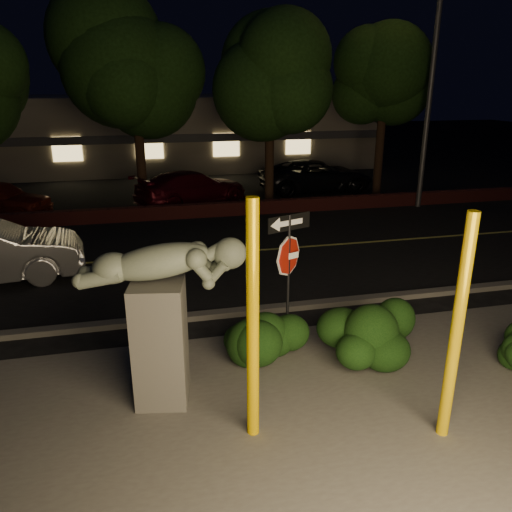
{
  "coord_description": "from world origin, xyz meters",
  "views": [
    {
      "loc": [
        -2.57,
        -6.58,
        4.66
      ],
      "look_at": [
        -0.56,
        2.04,
        1.6
      ],
      "focal_mm": 35.0,
      "sensor_mm": 36.0,
      "label": 1
    }
  ],
  "objects_px": {
    "yellow_pole_right": "(457,331)",
    "streetlight": "(429,47)",
    "yellow_pole_left": "(253,325)",
    "parked_car_dark": "(316,176)",
    "sculpture": "(161,305)",
    "signpost": "(289,256)",
    "parked_car_darkred": "(192,188)"
  },
  "relations": [
    {
      "from": "yellow_pole_left",
      "to": "sculpture",
      "type": "distance_m",
      "value": 1.57
    },
    {
      "from": "streetlight",
      "to": "yellow_pole_right",
      "type": "bearing_deg",
      "value": -94.45
    },
    {
      "from": "streetlight",
      "to": "yellow_pole_left",
      "type": "bearing_deg",
      "value": -104.24
    },
    {
      "from": "yellow_pole_left",
      "to": "parked_car_dark",
      "type": "bearing_deg",
      "value": 67.45
    },
    {
      "from": "signpost",
      "to": "parked_car_darkred",
      "type": "xyz_separation_m",
      "value": [
        -0.4,
        12.19,
        -1.15
      ]
    },
    {
      "from": "signpost",
      "to": "parked_car_dark",
      "type": "bearing_deg",
      "value": 47.85
    },
    {
      "from": "yellow_pole_right",
      "to": "streetlight",
      "type": "distance_m",
      "value": 14.89
    },
    {
      "from": "sculpture",
      "to": "yellow_pole_right",
      "type": "bearing_deg",
      "value": -14.27
    },
    {
      "from": "yellow_pole_right",
      "to": "streetlight",
      "type": "relative_size",
      "value": 0.32
    },
    {
      "from": "sculpture",
      "to": "streetlight",
      "type": "relative_size",
      "value": 0.26
    },
    {
      "from": "sculpture",
      "to": "parked_car_darkred",
      "type": "relative_size",
      "value": 0.56
    },
    {
      "from": "signpost",
      "to": "parked_car_dark",
      "type": "height_order",
      "value": "signpost"
    },
    {
      "from": "streetlight",
      "to": "parked_car_darkred",
      "type": "xyz_separation_m",
      "value": [
        -8.56,
        2.35,
        -5.25
      ]
    },
    {
      "from": "parked_car_dark",
      "to": "signpost",
      "type": "bearing_deg",
      "value": 155.89
    },
    {
      "from": "yellow_pole_right",
      "to": "parked_car_dark",
      "type": "relative_size",
      "value": 0.63
    },
    {
      "from": "yellow_pole_left",
      "to": "yellow_pole_right",
      "type": "xyz_separation_m",
      "value": [
        2.58,
        -0.62,
        -0.08
      ]
    },
    {
      "from": "yellow_pole_right",
      "to": "sculpture",
      "type": "height_order",
      "value": "yellow_pole_right"
    },
    {
      "from": "streetlight",
      "to": "parked_car_dark",
      "type": "relative_size",
      "value": 1.95
    },
    {
      "from": "signpost",
      "to": "yellow_pole_right",
      "type": "bearing_deg",
      "value": -82.43
    },
    {
      "from": "yellow_pole_left",
      "to": "parked_car_darkred",
      "type": "xyz_separation_m",
      "value": [
        0.72,
        14.31,
        -1.01
      ]
    },
    {
      "from": "yellow_pole_right",
      "to": "signpost",
      "type": "xyz_separation_m",
      "value": [
        -1.46,
        2.75,
        0.22
      ]
    },
    {
      "from": "signpost",
      "to": "parked_car_darkred",
      "type": "bearing_deg",
      "value": 71.42
    },
    {
      "from": "signpost",
      "to": "parked_car_dark",
      "type": "distance_m",
      "value": 14.62
    },
    {
      "from": "streetlight",
      "to": "parked_car_darkred",
      "type": "relative_size",
      "value": 2.12
    },
    {
      "from": "streetlight",
      "to": "signpost",
      "type": "bearing_deg",
      "value": -106.11
    },
    {
      "from": "yellow_pole_right",
      "to": "sculpture",
      "type": "xyz_separation_m",
      "value": [
        -3.71,
        1.71,
        0.0
      ]
    },
    {
      "from": "yellow_pole_right",
      "to": "parked_car_darkred",
      "type": "height_order",
      "value": "yellow_pole_right"
    },
    {
      "from": "streetlight",
      "to": "parked_car_darkred",
      "type": "distance_m",
      "value": 10.32
    },
    {
      "from": "streetlight",
      "to": "parked_car_darkred",
      "type": "height_order",
      "value": "streetlight"
    },
    {
      "from": "yellow_pole_left",
      "to": "yellow_pole_right",
      "type": "distance_m",
      "value": 2.66
    },
    {
      "from": "sculpture",
      "to": "signpost",
      "type": "bearing_deg",
      "value": 35.2
    },
    {
      "from": "parked_car_darkred",
      "to": "parked_car_dark",
      "type": "distance_m",
      "value": 5.94
    }
  ]
}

